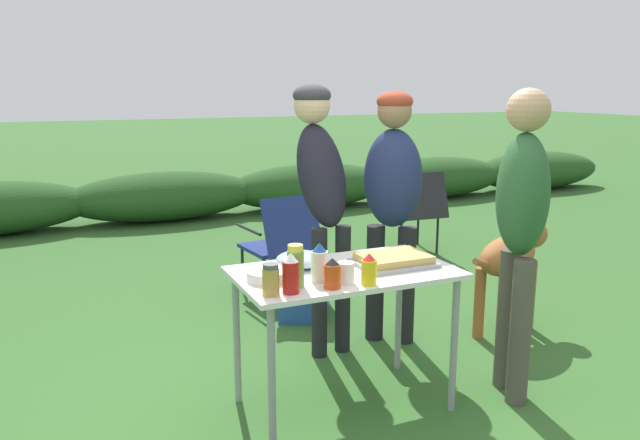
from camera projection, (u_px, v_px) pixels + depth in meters
ground_plane at (343, 405)px, 3.28m from camera, size 60.00×60.00×0.00m
shrub_hedge at (164, 196)px, 7.75m from camera, size 14.40×0.90×0.61m
folding_table at (344, 285)px, 3.14m from camera, size 1.10×0.64×0.74m
food_tray at (394, 260)px, 3.21m from camera, size 0.39×0.30×0.06m
plate_stack at (267, 275)px, 2.96m from camera, size 0.20×0.20×0.05m
mixing_bowl at (300, 259)px, 3.18m from camera, size 0.25×0.25×0.08m
paper_cup_stack at (346, 273)px, 2.90m from camera, size 0.08×0.08×0.10m
hot_sauce_bottle at (332, 274)px, 2.83m from camera, size 0.08×0.08×0.14m
spice_jar at (271, 280)px, 2.73m from camera, size 0.08×0.08×0.14m
mayo_bottle at (319, 263)px, 2.93m from camera, size 0.08×0.08×0.19m
relish_jar at (296, 266)px, 2.85m from camera, size 0.08×0.08×0.20m
mustard_bottle at (370, 270)px, 2.88m from camera, size 0.07×0.07×0.15m
ketchup_bottle at (291, 274)px, 2.76m from camera, size 0.08×0.08×0.19m
standing_person_with_beanie at (321, 180)px, 3.81m from camera, size 0.34×0.47×1.66m
standing_person_in_gray_fleece at (521, 216)px, 3.20m from camera, size 0.36×0.42×1.64m
standing_person_in_dark_puffer at (393, 191)px, 3.92m from camera, size 0.45×0.44×1.62m
dog at (512, 259)px, 4.17m from camera, size 0.88×0.46×0.74m
camp_chair_green_behind_table at (416, 208)px, 6.15m from camera, size 0.51×0.62×0.83m
camp_chair_near_hedge at (282, 240)px, 4.86m from camera, size 0.54×0.64×0.83m
cooler_box at (305, 292)px, 4.56m from camera, size 0.52×0.58×0.34m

